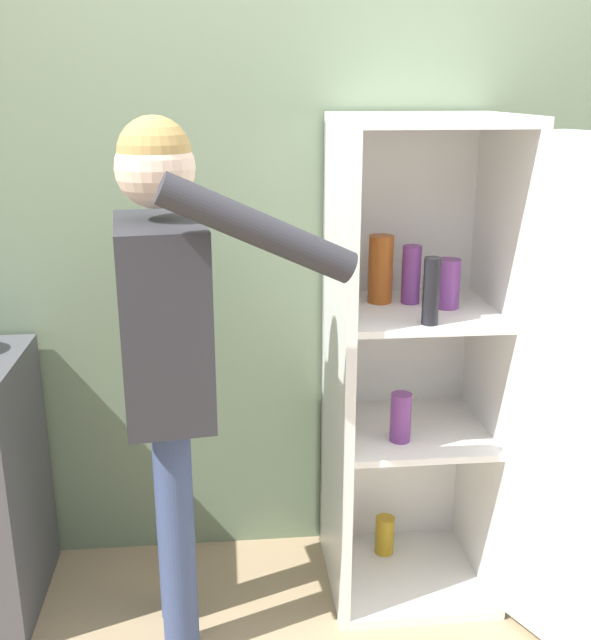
{
  "coord_description": "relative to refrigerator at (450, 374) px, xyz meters",
  "views": [
    {
      "loc": [
        -0.41,
        -1.76,
        1.81
      ],
      "look_at": [
        -0.18,
        0.65,
        1.05
      ],
      "focal_mm": 42.0,
      "sensor_mm": 36.0,
      "label": 1
    }
  ],
  "objects": [
    {
      "name": "refrigerator",
      "position": [
        0.0,
        0.0,
        0.0
      ],
      "size": [
        0.88,
        1.09,
        1.73
      ],
      "color": "white",
      "rests_on": "ground_plane"
    },
    {
      "name": "wall_back",
      "position": [
        -0.35,
        0.41,
        0.41
      ],
      "size": [
        7.0,
        0.06,
        2.55
      ],
      "color": "gray",
      "rests_on": "ground_plane"
    },
    {
      "name": "person",
      "position": [
        -0.94,
        -0.14,
        0.23
      ],
      "size": [
        0.72,
        0.6,
        1.74
      ],
      "color": "#384770",
      "rests_on": "ground_plane"
    }
  ]
}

